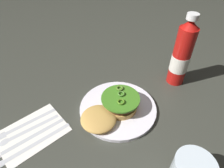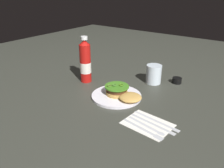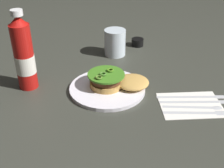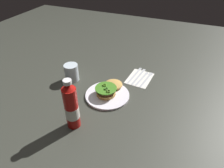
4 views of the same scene
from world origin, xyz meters
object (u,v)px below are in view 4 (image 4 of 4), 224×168
object	(u,v)px
napkin	(140,78)
water_glass	(72,72)
ketchup_bottle	(71,107)
fork_utensil	(147,78)
steak_knife	(139,75)
burger_sandwich	(109,88)
spoon_utensil	(144,76)
dinner_plate	(107,95)
condiment_cup	(71,66)
butter_knife	(135,74)

from	to	relation	value
napkin	water_glass	bearing A→B (deg)	114.08
ketchup_bottle	fork_utensil	xyz separation A→B (m)	(0.52, -0.23, -0.11)
fork_utensil	steak_knife	xyz separation A→B (m)	(0.01, 0.06, 0.00)
burger_sandwich	steak_knife	distance (m)	0.27
burger_sandwich	napkin	bearing A→B (deg)	-30.38
ketchup_bottle	spoon_utensil	size ratio (longest dim) A/B	1.45
steak_knife	dinner_plate	bearing A→B (deg)	157.65
condiment_cup	fork_utensil	size ratio (longest dim) A/B	0.27
butter_knife	steak_knife	bearing A→B (deg)	-95.51
burger_sandwich	napkin	xyz separation A→B (m)	(0.21, -0.12, -0.03)
dinner_plate	burger_sandwich	distance (m)	0.04
condiment_cup	fork_utensil	xyz separation A→B (m)	(0.08, -0.51, -0.01)
burger_sandwich	ketchup_bottle	xyz separation A→B (m)	(-0.29, 0.06, 0.08)
butter_knife	napkin	bearing A→B (deg)	-128.00
dinner_plate	butter_knife	world-z (taller)	dinner_plate
condiment_cup	steak_knife	distance (m)	0.47
burger_sandwich	fork_utensil	bearing A→B (deg)	-36.65
burger_sandwich	butter_knife	xyz separation A→B (m)	(0.24, -0.09, -0.03)
napkin	spoon_utensil	bearing A→B (deg)	-35.23
spoon_utensil	steak_knife	distance (m)	0.03
ketchup_bottle	butter_knife	size ratio (longest dim) A/B	1.21
dinner_plate	water_glass	bearing A→B (deg)	76.36
burger_sandwich	ketchup_bottle	size ratio (longest dim) A/B	0.77
ketchup_bottle	napkin	size ratio (longest dim) A/B	1.40
burger_sandwich	spoon_utensil	size ratio (longest dim) A/B	1.11
water_glass	butter_knife	world-z (taller)	water_glass
spoon_utensil	napkin	bearing A→B (deg)	144.77
dinner_plate	spoon_utensil	distance (m)	0.30
water_glass	condiment_cup	size ratio (longest dim) A/B	2.02
dinner_plate	ketchup_bottle	xyz separation A→B (m)	(-0.26, 0.06, 0.11)
dinner_plate	butter_knife	xyz separation A→B (m)	(0.27, -0.08, -0.00)
dinner_plate	steak_knife	xyz separation A→B (m)	(0.27, -0.11, -0.00)
burger_sandwich	water_glass	bearing A→B (deg)	82.19
dinner_plate	napkin	bearing A→B (deg)	-26.63
spoon_utensil	condiment_cup	bearing A→B (deg)	100.61
condiment_cup	napkin	world-z (taller)	condiment_cup
napkin	ketchup_bottle	bearing A→B (deg)	160.07
dinner_plate	butter_knife	distance (m)	0.28
dinner_plate	ketchup_bottle	world-z (taller)	ketchup_bottle
burger_sandwich	butter_knife	size ratio (longest dim) A/B	0.92
condiment_cup	fork_utensil	world-z (taller)	condiment_cup
dinner_plate	spoon_utensil	bearing A→B (deg)	-27.57
water_glass	steak_knife	bearing A→B (deg)	-62.03
butter_knife	fork_utensil	bearing A→B (deg)	-99.97
water_glass	fork_utensil	xyz separation A→B (m)	(0.19, -0.44, -0.05)
dinner_plate	fork_utensil	world-z (taller)	dinner_plate
napkin	butter_knife	distance (m)	0.05
water_glass	burger_sandwich	bearing A→B (deg)	-97.81
water_glass	napkin	distance (m)	0.43
butter_knife	spoon_utensil	bearing A→B (deg)	-93.06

